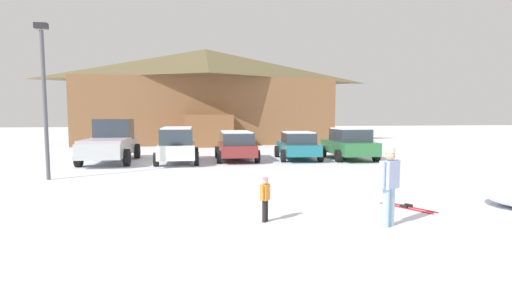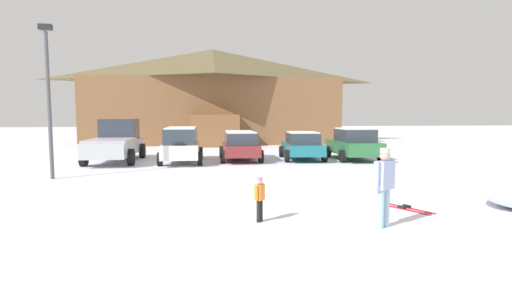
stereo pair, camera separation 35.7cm
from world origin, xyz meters
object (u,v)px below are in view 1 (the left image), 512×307
object	(u,v)px
parked_teal_hatchback	(298,145)
pair_of_skis	(407,207)
pickup_truck	(111,142)
ski_lodge	(206,95)
parked_maroon_van	(236,144)
lamp_post	(44,93)
skier_adult_in_blue_parka	(389,182)
parked_white_suv	(177,144)
parked_green_coupe	(349,144)
skier_child_in_orange_jacket	(265,197)

from	to	relation	value
parked_teal_hatchback	pair_of_skis	xyz separation A→B (m)	(-0.25, -11.32, -0.74)
parked_teal_hatchback	pickup_truck	world-z (taller)	pickup_truck
ski_lodge	pickup_truck	size ratio (longest dim) A/B	3.71
parked_maroon_van	lamp_post	size ratio (longest dim) A/B	0.78
parked_maroon_van	lamp_post	xyz separation A→B (m)	(-7.50, -5.21, 2.31)
ski_lodge	parked_teal_hatchback	xyz separation A→B (m)	(4.19, -15.18, -3.34)
parked_teal_hatchback	skier_adult_in_blue_parka	bearing A→B (deg)	-96.95
parked_white_suv	skier_adult_in_blue_parka	distance (m)	13.31
lamp_post	parked_teal_hatchback	bearing A→B (deg)	24.99
parked_green_coupe	pair_of_skis	world-z (taller)	parked_green_coupe
parked_white_suv	lamp_post	xyz separation A→B (m)	(-4.51, -4.66, 2.20)
parked_teal_hatchback	skier_adult_in_blue_parka	size ratio (longest dim) A/B	2.49
ski_lodge	parked_white_suv	size ratio (longest dim) A/B	4.55
parked_teal_hatchback	pair_of_skis	distance (m)	11.35
parked_white_suv	pickup_truck	distance (m)	3.44
parked_white_suv	parked_teal_hatchback	size ratio (longest dim) A/B	1.11
ski_lodge	parked_green_coupe	world-z (taller)	ski_lodge
skier_child_in_orange_jacket	skier_adult_in_blue_parka	distance (m)	2.65
pair_of_skis	skier_adult_in_blue_parka	bearing A→B (deg)	-131.44
parked_maroon_van	skier_adult_in_blue_parka	size ratio (longest dim) A/B	2.61
skier_adult_in_blue_parka	parked_white_suv	bearing A→B (deg)	110.76
pickup_truck	skier_child_in_orange_jacket	bearing A→B (deg)	-66.18
parked_white_suv	pair_of_skis	world-z (taller)	parked_white_suv
ski_lodge	parked_maroon_van	world-z (taller)	ski_lodge
pickup_truck	pair_of_skis	world-z (taller)	pickup_truck
skier_child_in_orange_jacket	pair_of_skis	xyz separation A→B (m)	(3.81, 0.69, -0.54)
ski_lodge	parked_maroon_van	distance (m)	15.38
parked_teal_hatchback	lamp_post	bearing A→B (deg)	-155.01
ski_lodge	pair_of_skis	xyz separation A→B (m)	(3.95, -26.50, -4.08)
parked_teal_hatchback	pair_of_skis	world-z (taller)	parked_teal_hatchback
parked_maroon_van	skier_adult_in_blue_parka	xyz separation A→B (m)	(1.72, -12.99, 0.11)
parked_teal_hatchback	pickup_truck	bearing A→B (deg)	176.82
ski_lodge	pair_of_skis	distance (m)	27.10
parked_maroon_van	pickup_truck	distance (m)	6.32
parked_green_coupe	skier_child_in_orange_jacket	size ratio (longest dim) A/B	4.24
parked_maroon_van	parked_green_coupe	size ratio (longest dim) A/B	1.04
pair_of_skis	lamp_post	world-z (taller)	lamp_post
skier_adult_in_blue_parka	lamp_post	distance (m)	12.27
skier_adult_in_blue_parka	lamp_post	world-z (taller)	lamp_post
parked_green_coupe	pickup_truck	distance (m)	12.33
parked_white_suv	skier_adult_in_blue_parka	bearing A→B (deg)	-69.24
lamp_post	pair_of_skis	bearing A→B (deg)	-30.83
parked_green_coupe	skier_adult_in_blue_parka	distance (m)	13.12
parked_green_coupe	pair_of_skis	distance (m)	11.33
skier_child_in_orange_jacket	skier_adult_in_blue_parka	xyz separation A→B (m)	(2.50, -0.80, 0.38)
pickup_truck	skier_child_in_orange_jacket	size ratio (longest dim) A/B	5.73
parked_maroon_van	parked_white_suv	bearing A→B (deg)	-169.69
parked_teal_hatchback	skier_child_in_orange_jacket	distance (m)	12.68
parked_maroon_van	parked_teal_hatchback	distance (m)	3.29
skier_child_in_orange_jacket	lamp_post	world-z (taller)	lamp_post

